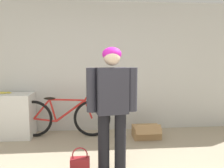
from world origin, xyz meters
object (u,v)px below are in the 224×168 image
at_px(person, 112,101).
at_px(bicycle, 63,117).
at_px(banana, 3,93).
at_px(handbag, 80,166).
at_px(cardboard_box, 146,132).

height_order(person, bicycle, person).
bearing_deg(banana, person, -37.21).
xyz_separation_m(person, handbag, (-0.41, -0.08, -0.82)).
bearing_deg(handbag, cardboard_box, 46.96).
relative_size(person, handbag, 4.35).
relative_size(banana, cardboard_box, 0.66).
relative_size(person, bicycle, 0.91).
xyz_separation_m(banana, handbag, (1.51, -1.54, -0.71)).
height_order(person, handbag, person).
height_order(bicycle, banana, banana).
bearing_deg(person, cardboard_box, 46.71).
height_order(banana, handbag, banana).
height_order(handbag, cardboard_box, handbag).
distance_m(person, bicycle, 1.69).
xyz_separation_m(bicycle, banana, (-1.11, 0.10, 0.47)).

